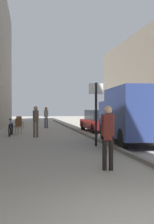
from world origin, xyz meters
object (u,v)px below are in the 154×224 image
object	(u,v)px
pedestrian_mid_block	(36,119)
street_sign_post	(96,108)
pedestrian_main_foreground	(108,133)
bicycle_leaning	(11,129)
parked_car	(100,121)
pedestrian_far_crossing	(46,116)
cafe_chair_by_doorway	(18,125)
cafe_chair_near_window	(20,121)
delivery_van	(134,114)

from	to	relation	value
pedestrian_mid_block	street_sign_post	size ratio (longest dim) A/B	0.64
pedestrian_main_foreground	bicycle_leaning	size ratio (longest dim) A/B	0.91
pedestrian_mid_block	street_sign_post	bearing A→B (deg)	-78.94
pedestrian_mid_block	parked_car	bearing A→B (deg)	15.92
street_sign_post	pedestrian_far_crossing	bearing A→B (deg)	-84.23
pedestrian_far_crossing	cafe_chair_by_doorway	bearing A→B (deg)	67.54
pedestrian_far_crossing	street_sign_post	world-z (taller)	street_sign_post
pedestrian_far_crossing	parked_car	world-z (taller)	pedestrian_far_crossing
street_sign_post	cafe_chair_by_doorway	distance (m)	6.94
street_sign_post	cafe_chair_by_doorway	size ratio (longest dim) A/B	2.77
pedestrian_mid_block	cafe_chair_near_window	xyz separation A→B (m)	(-1.04, 7.02, -0.42)
parked_car	street_sign_post	world-z (taller)	street_sign_post
delivery_van	bicycle_leaning	world-z (taller)	delivery_van
pedestrian_far_crossing	cafe_chair_by_doorway	xyz separation A→B (m)	(-2.04, -4.75, -0.42)
pedestrian_mid_block	parked_car	world-z (taller)	pedestrian_mid_block
pedestrian_main_foreground	cafe_chair_by_doorway	distance (m)	10.63
pedestrian_main_foreground	street_sign_post	distance (m)	4.43
delivery_van	bicycle_leaning	xyz separation A→B (m)	(-5.47, 4.49, -0.91)
pedestrian_mid_block	parked_car	size ratio (longest dim) A/B	0.39
street_sign_post	parked_car	bearing A→B (deg)	-107.37
cafe_chair_near_window	pedestrian_far_crossing	bearing A→B (deg)	20.62
cafe_chair_by_doorway	pedestrian_main_foreground	bearing A→B (deg)	132.08
cafe_chair_by_doorway	parked_car	bearing A→B (deg)	-140.96
pedestrian_mid_block	street_sign_post	world-z (taller)	street_sign_post
pedestrian_far_crossing	cafe_chair_near_window	world-z (taller)	pedestrian_far_crossing
parked_car	street_sign_post	bearing A→B (deg)	-107.78
pedestrian_main_foreground	parked_car	world-z (taller)	pedestrian_main_foreground
street_sign_post	bicycle_leaning	xyz separation A→B (m)	(-3.69, 4.88, -1.16)
parked_car	cafe_chair_near_window	bearing A→B (deg)	142.93
pedestrian_main_foreground	parked_car	xyz separation A→B (m)	(2.83, 11.34, -0.22)
bicycle_leaning	street_sign_post	bearing A→B (deg)	-49.31
pedestrian_mid_block	cafe_chair_near_window	world-z (taller)	pedestrian_mid_block
pedestrian_main_foreground	delivery_van	size ratio (longest dim) A/B	0.32
cafe_chair_near_window	cafe_chair_by_doorway	world-z (taller)	same
pedestrian_far_crossing	bicycle_leaning	xyz separation A→B (m)	(-2.37, -5.86, -0.58)
street_sign_post	cafe_chair_by_doorway	xyz separation A→B (m)	(-3.35, 5.99, -1.00)
pedestrian_mid_block	cafe_chair_by_doorway	world-z (taller)	pedestrian_mid_block
street_sign_post	cafe_chair_near_window	distance (m)	11.43
cafe_chair_near_window	pedestrian_main_foreground	bearing A→B (deg)	-56.09
pedestrian_main_foreground	pedestrian_far_crossing	world-z (taller)	pedestrian_far_crossing
street_sign_post	delivery_van	bearing A→B (deg)	-168.86
delivery_van	pedestrian_mid_block	bearing A→B (deg)	143.94
pedestrian_mid_block	cafe_chair_near_window	bearing A→B (deg)	78.33
bicycle_leaning	parked_car	bearing A→B (deg)	24.15
pedestrian_main_foreground	pedestrian_mid_block	world-z (taller)	pedestrian_mid_block
pedestrian_far_crossing	cafe_chair_near_window	bearing A→B (deg)	-2.95
delivery_van	street_sign_post	xyz separation A→B (m)	(-1.78, -0.39, 0.25)
parked_car	cafe_chair_by_doorway	size ratio (longest dim) A/B	4.52
pedestrian_mid_block	parked_car	xyz separation A→B (m)	(4.37, 3.17, -0.25)
pedestrian_far_crossing	parked_car	bearing A→B (deg)	132.79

